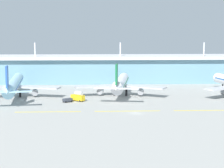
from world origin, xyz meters
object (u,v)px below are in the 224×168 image
object	(u,v)px
airliner_middle	(121,83)
pushback_tug	(67,100)
airliner_near	(14,85)
fuel_truck	(78,97)

from	to	relation	value
airliner_middle	pushback_tug	xyz separation A→B (m)	(-27.01, -19.08, -5.34)
airliner_middle	pushback_tug	bearing A→B (deg)	-144.76
airliner_near	pushback_tug	distance (m)	33.76
fuel_truck	airliner_middle	bearing A→B (deg)	36.45
airliner_middle	fuel_truck	size ratio (longest dim) A/B	8.28
pushback_tug	fuel_truck	distance (m)	5.83
airliner_near	airliner_middle	distance (m)	55.99
pushback_tug	fuel_truck	xyz separation A→B (m)	(4.98, 2.81, 1.16)
airliner_near	pushback_tug	world-z (taller)	airliner_near
airliner_middle	fuel_truck	bearing A→B (deg)	-143.55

